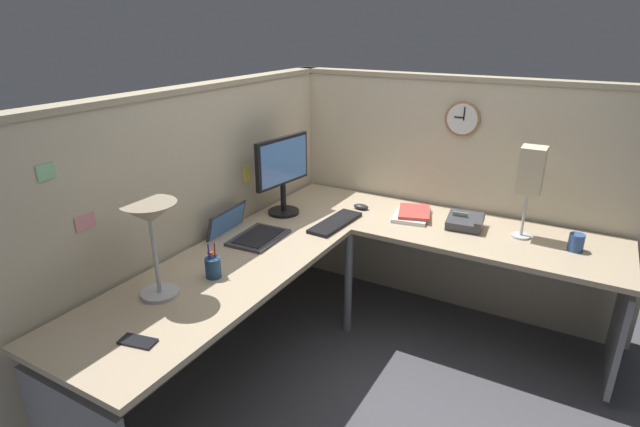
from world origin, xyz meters
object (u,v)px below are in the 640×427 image
(desk_lamp_dome, at_px, (150,221))
(wall_clock, at_px, (463,119))
(computer_mouse, at_px, (361,207))
(pen_cup, at_px, (213,267))
(cell_phone, at_px, (138,341))
(desk_lamp_paper, at_px, (531,173))
(book_stack, at_px, (413,214))
(monitor, at_px, (283,170))
(keyboard, at_px, (335,223))
(coffee_mug, at_px, (576,242))
(office_phone, at_px, (466,222))
(laptop, at_px, (245,232))

(desk_lamp_dome, xyz_separation_m, wall_clock, (1.78, -0.86, 0.23))
(computer_mouse, distance_m, pen_cup, 1.22)
(cell_phone, xyz_separation_m, desk_lamp_paper, (1.80, -1.13, 0.38))
(cell_phone, xyz_separation_m, book_stack, (1.78, -0.48, 0.02))
(computer_mouse, height_order, pen_cup, pen_cup)
(monitor, xyz_separation_m, wall_clock, (0.65, -0.93, 0.30))
(wall_clock, bearing_deg, pen_cup, 153.71)
(computer_mouse, bearing_deg, monitor, 128.16)
(keyboard, bearing_deg, desk_lamp_dome, 168.49)
(computer_mouse, height_order, coffee_mug, coffee_mug)
(keyboard, height_order, cell_phone, keyboard)
(office_phone, xyz_separation_m, desk_lamp_paper, (0.03, -0.31, 0.35))
(monitor, bearing_deg, laptop, -179.94)
(keyboard, xyz_separation_m, wall_clock, (0.65, -0.55, 0.58))
(coffee_mug, bearing_deg, pen_cup, 128.29)
(desk_lamp_dome, height_order, coffee_mug, desk_lamp_dome)
(pen_cup, height_order, desk_lamp_paper, desk_lamp_paper)
(computer_mouse, height_order, desk_lamp_dome, desk_lamp_dome)
(pen_cup, bearing_deg, monitor, 11.05)
(desk_lamp_dome, xyz_separation_m, office_phone, (1.47, -1.02, -0.33))
(pen_cup, relative_size, desk_lamp_paper, 0.34)
(computer_mouse, xyz_separation_m, desk_lamp_dome, (-1.45, 0.33, 0.35))
(desk_lamp_paper, xyz_separation_m, wall_clock, (0.29, 0.47, 0.21))
(pen_cup, bearing_deg, book_stack, -25.19)
(pen_cup, relative_size, coffee_mug, 1.88)
(desk_lamp_paper, bearing_deg, book_stack, 91.28)
(keyboard, distance_m, coffee_mug, 1.34)
(desk_lamp_paper, bearing_deg, monitor, 104.40)
(computer_mouse, distance_m, desk_lamp_paper, 1.06)
(keyboard, xyz_separation_m, office_phone, (0.33, -0.71, 0.03))
(computer_mouse, height_order, book_stack, book_stack)
(wall_clock, bearing_deg, coffee_mug, -114.23)
(laptop, xyz_separation_m, desk_lamp_paper, (0.77, -1.40, 0.36))
(keyboard, xyz_separation_m, computer_mouse, (0.32, -0.02, 0.01))
(office_phone, bearing_deg, laptop, 124.46)
(cell_phone, height_order, coffee_mug, coffee_mug)
(monitor, distance_m, computer_mouse, 0.58)
(monitor, bearing_deg, coffee_mug, -79.59)
(monitor, relative_size, wall_clock, 2.27)
(coffee_mug, bearing_deg, keyboard, 103.43)
(desk_lamp_paper, distance_m, coffee_mug, 0.44)
(desk_lamp_dome, xyz_separation_m, book_stack, (1.48, -0.68, -0.34))
(laptop, relative_size, coffee_mug, 4.15)
(pen_cup, bearing_deg, laptop, 20.17)
(desk_lamp_dome, xyz_separation_m, pen_cup, (0.25, -0.10, -0.31))
(keyboard, xyz_separation_m, book_stack, (0.35, -0.37, 0.01))
(computer_mouse, xyz_separation_m, desk_lamp_paper, (0.04, -1.00, 0.37))
(monitor, xyz_separation_m, cell_phone, (-1.44, -0.27, -0.29))
(desk_lamp_dome, distance_m, desk_lamp_paper, 2.00)
(coffee_mug, height_order, wall_clock, wall_clock)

